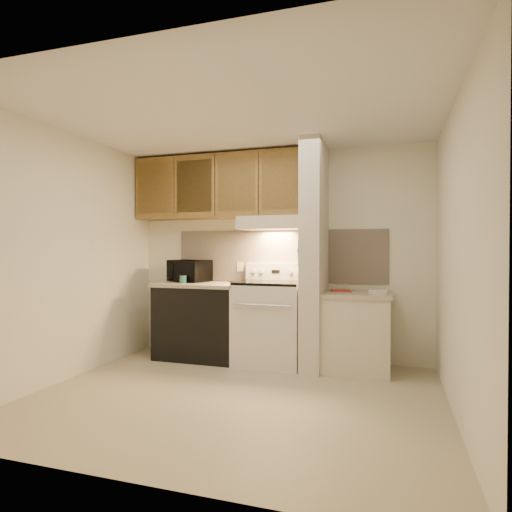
% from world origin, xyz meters
% --- Properties ---
extents(floor, '(3.60, 3.60, 0.00)m').
position_xyz_m(floor, '(0.00, 0.00, 0.00)').
color(floor, '#BAAF8D').
rests_on(floor, ground).
extents(ceiling, '(3.60, 3.60, 0.00)m').
position_xyz_m(ceiling, '(0.00, 0.00, 2.50)').
color(ceiling, white).
rests_on(ceiling, wall_back).
extents(wall_back, '(3.60, 2.50, 0.02)m').
position_xyz_m(wall_back, '(0.00, 1.50, 1.25)').
color(wall_back, white).
rests_on(wall_back, floor).
extents(wall_left, '(0.02, 3.00, 2.50)m').
position_xyz_m(wall_left, '(-1.80, 0.00, 1.25)').
color(wall_left, white).
rests_on(wall_left, floor).
extents(wall_right, '(0.02, 3.00, 2.50)m').
position_xyz_m(wall_right, '(1.80, 0.00, 1.25)').
color(wall_right, white).
rests_on(wall_right, floor).
extents(backsplash, '(2.60, 0.02, 0.63)m').
position_xyz_m(backsplash, '(0.00, 1.49, 1.24)').
color(backsplash, beige).
rests_on(backsplash, wall_back).
extents(range_body, '(0.76, 0.65, 0.92)m').
position_xyz_m(range_body, '(0.00, 1.16, 0.46)').
color(range_body, silver).
rests_on(range_body, floor).
extents(oven_window, '(0.50, 0.01, 0.30)m').
position_xyz_m(oven_window, '(0.00, 0.84, 0.50)').
color(oven_window, black).
rests_on(oven_window, range_body).
extents(oven_handle, '(0.65, 0.02, 0.02)m').
position_xyz_m(oven_handle, '(0.00, 0.80, 0.72)').
color(oven_handle, silver).
rests_on(oven_handle, range_body).
extents(cooktop, '(0.74, 0.64, 0.03)m').
position_xyz_m(cooktop, '(0.00, 1.16, 0.94)').
color(cooktop, black).
rests_on(cooktop, range_body).
extents(range_backguard, '(0.76, 0.08, 0.20)m').
position_xyz_m(range_backguard, '(0.00, 1.44, 1.05)').
color(range_backguard, silver).
rests_on(range_backguard, range_body).
extents(range_display, '(0.10, 0.01, 0.04)m').
position_xyz_m(range_display, '(0.00, 1.40, 1.05)').
color(range_display, black).
rests_on(range_display, range_backguard).
extents(range_knob_left_outer, '(0.05, 0.02, 0.05)m').
position_xyz_m(range_knob_left_outer, '(-0.28, 1.40, 1.05)').
color(range_knob_left_outer, silver).
rests_on(range_knob_left_outer, range_backguard).
extents(range_knob_left_inner, '(0.05, 0.02, 0.05)m').
position_xyz_m(range_knob_left_inner, '(-0.18, 1.40, 1.05)').
color(range_knob_left_inner, silver).
rests_on(range_knob_left_inner, range_backguard).
extents(range_knob_right_inner, '(0.05, 0.02, 0.05)m').
position_xyz_m(range_knob_right_inner, '(0.18, 1.40, 1.05)').
color(range_knob_right_inner, silver).
rests_on(range_knob_right_inner, range_backguard).
extents(range_knob_right_outer, '(0.05, 0.02, 0.05)m').
position_xyz_m(range_knob_right_outer, '(0.28, 1.40, 1.05)').
color(range_knob_right_outer, silver).
rests_on(range_knob_right_outer, range_backguard).
extents(dishwasher_front, '(1.00, 0.63, 0.87)m').
position_xyz_m(dishwasher_front, '(-0.88, 1.17, 0.43)').
color(dishwasher_front, black).
rests_on(dishwasher_front, floor).
extents(left_countertop, '(1.04, 0.67, 0.04)m').
position_xyz_m(left_countertop, '(-0.88, 1.17, 0.89)').
color(left_countertop, '#BBAA90').
rests_on(left_countertop, dishwasher_front).
extents(spoon_rest, '(0.22, 0.12, 0.01)m').
position_xyz_m(spoon_rest, '(-0.48, 1.36, 0.92)').
color(spoon_rest, black).
rests_on(spoon_rest, left_countertop).
extents(teal_jar, '(0.09, 0.09, 0.09)m').
position_xyz_m(teal_jar, '(-1.06, 1.06, 0.96)').
color(teal_jar, '#306D6D').
rests_on(teal_jar, left_countertop).
extents(outlet, '(0.08, 0.01, 0.12)m').
position_xyz_m(outlet, '(-0.48, 1.48, 1.10)').
color(outlet, beige).
rests_on(outlet, backsplash).
extents(microwave, '(0.57, 0.47, 0.27)m').
position_xyz_m(microwave, '(-1.10, 1.31, 1.05)').
color(microwave, black).
rests_on(microwave, left_countertop).
extents(partition_pillar, '(0.22, 0.70, 2.50)m').
position_xyz_m(partition_pillar, '(0.51, 1.15, 1.25)').
color(partition_pillar, beige).
rests_on(partition_pillar, floor).
extents(pillar_trim, '(0.01, 0.70, 0.04)m').
position_xyz_m(pillar_trim, '(0.39, 1.15, 1.30)').
color(pillar_trim, olive).
rests_on(pillar_trim, partition_pillar).
extents(knife_strip, '(0.02, 0.42, 0.04)m').
position_xyz_m(knife_strip, '(0.39, 1.10, 1.32)').
color(knife_strip, black).
rests_on(knife_strip, partition_pillar).
extents(knife_blade_a, '(0.01, 0.03, 0.16)m').
position_xyz_m(knife_blade_a, '(0.38, 0.93, 1.22)').
color(knife_blade_a, silver).
rests_on(knife_blade_a, knife_strip).
extents(knife_handle_a, '(0.02, 0.02, 0.10)m').
position_xyz_m(knife_handle_a, '(0.38, 0.95, 1.37)').
color(knife_handle_a, black).
rests_on(knife_handle_a, knife_strip).
extents(knife_blade_b, '(0.01, 0.04, 0.18)m').
position_xyz_m(knife_blade_b, '(0.38, 1.03, 1.21)').
color(knife_blade_b, silver).
rests_on(knife_blade_b, knife_strip).
extents(knife_handle_b, '(0.02, 0.02, 0.10)m').
position_xyz_m(knife_handle_b, '(0.38, 1.02, 1.37)').
color(knife_handle_b, black).
rests_on(knife_handle_b, knife_strip).
extents(knife_blade_c, '(0.01, 0.04, 0.20)m').
position_xyz_m(knife_blade_c, '(0.38, 1.11, 1.20)').
color(knife_blade_c, silver).
rests_on(knife_blade_c, knife_strip).
extents(knife_handle_c, '(0.02, 0.02, 0.10)m').
position_xyz_m(knife_handle_c, '(0.38, 1.10, 1.37)').
color(knife_handle_c, black).
rests_on(knife_handle_c, knife_strip).
extents(knife_blade_d, '(0.01, 0.04, 0.16)m').
position_xyz_m(knife_blade_d, '(0.38, 1.18, 1.22)').
color(knife_blade_d, silver).
rests_on(knife_blade_d, knife_strip).
extents(knife_handle_d, '(0.02, 0.02, 0.10)m').
position_xyz_m(knife_handle_d, '(0.38, 1.18, 1.37)').
color(knife_handle_d, black).
rests_on(knife_handle_d, knife_strip).
extents(knife_blade_e, '(0.01, 0.04, 0.18)m').
position_xyz_m(knife_blade_e, '(0.38, 1.27, 1.21)').
color(knife_blade_e, silver).
rests_on(knife_blade_e, knife_strip).
extents(knife_handle_e, '(0.02, 0.02, 0.10)m').
position_xyz_m(knife_handle_e, '(0.38, 1.26, 1.37)').
color(knife_handle_e, black).
rests_on(knife_handle_e, knife_strip).
extents(oven_mitt, '(0.03, 0.11, 0.26)m').
position_xyz_m(oven_mitt, '(0.38, 1.32, 1.23)').
color(oven_mitt, gray).
rests_on(oven_mitt, partition_pillar).
extents(right_cab_base, '(0.70, 0.60, 0.81)m').
position_xyz_m(right_cab_base, '(0.97, 1.15, 0.40)').
color(right_cab_base, beige).
rests_on(right_cab_base, floor).
extents(right_countertop, '(0.74, 0.64, 0.04)m').
position_xyz_m(right_countertop, '(0.97, 1.15, 0.83)').
color(right_countertop, '#BBAA90').
rests_on(right_countertop, right_cab_base).
extents(red_folder, '(0.27, 0.33, 0.01)m').
position_xyz_m(red_folder, '(0.79, 1.25, 0.85)').
color(red_folder, '#B13D2C').
rests_on(red_folder, right_countertop).
extents(white_box, '(0.19, 0.16, 0.04)m').
position_xyz_m(white_box, '(1.19, 1.05, 0.87)').
color(white_box, white).
rests_on(white_box, right_countertop).
extents(range_hood, '(0.78, 0.44, 0.15)m').
position_xyz_m(range_hood, '(0.00, 1.28, 1.62)').
color(range_hood, beige).
rests_on(range_hood, upper_cabinets).
extents(hood_lip, '(0.78, 0.04, 0.06)m').
position_xyz_m(hood_lip, '(0.00, 1.07, 1.58)').
color(hood_lip, beige).
rests_on(hood_lip, range_hood).
extents(upper_cabinets, '(2.18, 0.33, 0.77)m').
position_xyz_m(upper_cabinets, '(-0.69, 1.32, 2.08)').
color(upper_cabinets, olive).
rests_on(upper_cabinets, wall_back).
extents(cab_door_a, '(0.46, 0.01, 0.63)m').
position_xyz_m(cab_door_a, '(-1.51, 1.17, 2.08)').
color(cab_door_a, olive).
rests_on(cab_door_a, upper_cabinets).
extents(cab_gap_a, '(0.01, 0.01, 0.73)m').
position_xyz_m(cab_gap_a, '(-1.23, 1.16, 2.08)').
color(cab_gap_a, black).
rests_on(cab_gap_a, upper_cabinets).
extents(cab_door_b, '(0.46, 0.01, 0.63)m').
position_xyz_m(cab_door_b, '(-0.96, 1.17, 2.08)').
color(cab_door_b, olive).
rests_on(cab_door_b, upper_cabinets).
extents(cab_gap_b, '(0.01, 0.01, 0.73)m').
position_xyz_m(cab_gap_b, '(-0.69, 1.16, 2.08)').
color(cab_gap_b, black).
rests_on(cab_gap_b, upper_cabinets).
extents(cab_door_c, '(0.46, 0.01, 0.63)m').
position_xyz_m(cab_door_c, '(-0.42, 1.17, 2.08)').
color(cab_door_c, olive).
rests_on(cab_door_c, upper_cabinets).
extents(cab_gap_c, '(0.01, 0.01, 0.73)m').
position_xyz_m(cab_gap_c, '(-0.14, 1.16, 2.08)').
color(cab_gap_c, black).
rests_on(cab_gap_c, upper_cabinets).
extents(cab_door_d, '(0.46, 0.01, 0.63)m').
position_xyz_m(cab_door_d, '(0.13, 1.17, 2.08)').
color(cab_door_d, olive).
rests_on(cab_door_d, upper_cabinets).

